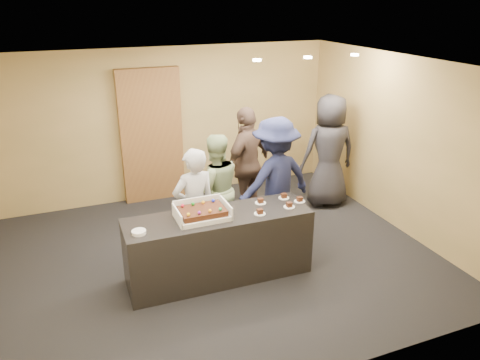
{
  "coord_description": "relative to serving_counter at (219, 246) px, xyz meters",
  "views": [
    {
      "loc": [
        -1.88,
        -5.53,
        3.52
      ],
      "look_at": [
        0.35,
        0.0,
        1.14
      ],
      "focal_mm": 35.0,
      "sensor_mm": 36.0,
      "label": 1
    }
  ],
  "objects": [
    {
      "name": "ceiling_spotlights",
      "position": [
        1.74,
        0.96,
        2.22
      ],
      "size": [
        1.72,
        0.12,
        0.03
      ],
      "color": "#FFEAC6",
      "rests_on": "ceiling"
    },
    {
      "name": "storage_cabinet",
      "position": [
        -0.23,
        2.87,
        0.74
      ],
      "size": [
        1.08,
        0.15,
        2.37
      ],
      "primitive_type": "cube",
      "color": "brown",
      "rests_on": "floor"
    },
    {
      "name": "person_navy_man",
      "position": [
        1.14,
        0.7,
        0.5
      ],
      "size": [
        1.33,
        0.9,
        1.9
      ],
      "primitive_type": "imported",
      "rotation": [
        0.0,
        0.0,
        3.31
      ],
      "color": "#191E42",
      "rests_on": "floor"
    },
    {
      "name": "person_sage_man",
      "position": [
        0.3,
        0.98,
        0.39
      ],
      "size": [
        0.84,
        0.67,
        1.67
      ],
      "primitive_type": "imported",
      "rotation": [
        0.0,
        0.0,
        3.1
      ],
      "color": "#93A979",
      "rests_on": "floor"
    },
    {
      "name": "sheet_cake",
      "position": [
        -0.21,
        0.0,
        0.55
      ],
      "size": [
        0.56,
        0.39,
        0.11
      ],
      "color": "#381B0C",
      "rests_on": "cake_box"
    },
    {
      "name": "room",
      "position": [
        0.14,
        0.46,
        0.9
      ],
      "size": [
        6.04,
        6.0,
        2.7
      ],
      "color": "black",
      "rests_on": "ground"
    },
    {
      "name": "slice_b",
      "position": [
        0.65,
        0.14,
        0.47
      ],
      "size": [
        0.15,
        0.15,
        0.07
      ],
      "color": "white",
      "rests_on": "serving_counter"
    },
    {
      "name": "person_brown_extra",
      "position": [
        1.05,
        1.54,
        0.49
      ],
      "size": [
        1.18,
        0.99,
        1.89
      ],
      "primitive_type": "imported",
      "rotation": [
        0.0,
        0.0,
        3.71
      ],
      "color": "brown",
      "rests_on": "floor"
    },
    {
      "name": "slice_a",
      "position": [
        0.51,
        -0.16,
        0.47
      ],
      "size": [
        0.15,
        0.15,
        0.07
      ],
      "color": "white",
      "rests_on": "serving_counter"
    },
    {
      "name": "person_dark_suit",
      "position": [
        2.56,
        1.5,
        0.54
      ],
      "size": [
        1.03,
        0.74,
        1.98
      ],
      "primitive_type": "imported",
      "rotation": [
        0.0,
        0.0,
        3.02
      ],
      "color": "#26252B",
      "rests_on": "floor"
    },
    {
      "name": "person_server_grey",
      "position": [
        -0.18,
        0.45,
        0.39
      ],
      "size": [
        0.67,
        0.49,
        1.68
      ],
      "primitive_type": "imported",
      "rotation": [
        0.0,
        0.0,
        3.3
      ],
      "color": "#ABABB0",
      "rests_on": "floor"
    },
    {
      "name": "cake_box",
      "position": [
        -0.21,
        0.02,
        0.5
      ],
      "size": [
        0.66,
        0.45,
        0.19
      ],
      "color": "white",
      "rests_on": "serving_counter"
    },
    {
      "name": "slice_e",
      "position": [
        1.17,
        -0.01,
        0.47
      ],
      "size": [
        0.15,
        0.15,
        0.07
      ],
      "color": "white",
      "rests_on": "serving_counter"
    },
    {
      "name": "serving_counter",
      "position": [
        0.0,
        0.0,
        0.0
      ],
      "size": [
        2.41,
        0.75,
        0.9
      ],
      "primitive_type": "cube",
      "rotation": [
        0.0,
        0.0,
        -0.02
      ],
      "color": "black",
      "rests_on": "floor"
    },
    {
      "name": "slice_c",
      "position": [
        0.95,
        -0.12,
        0.47
      ],
      "size": [
        0.15,
        0.15,
        0.07
      ],
      "color": "white",
      "rests_on": "serving_counter"
    },
    {
      "name": "slice_d",
      "position": [
        1.02,
        0.17,
        0.47
      ],
      "size": [
        0.15,
        0.15,
        0.07
      ],
      "color": "white",
      "rests_on": "serving_counter"
    },
    {
      "name": "plate_stack",
      "position": [
        -1.03,
        -0.12,
        0.47
      ],
      "size": [
        0.17,
        0.17,
        0.04
      ],
      "primitive_type": "cylinder",
      "color": "white",
      "rests_on": "serving_counter"
    }
  ]
}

